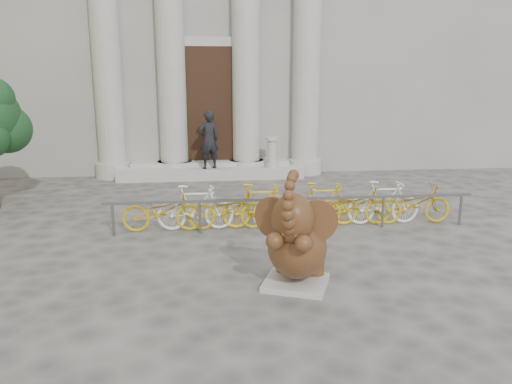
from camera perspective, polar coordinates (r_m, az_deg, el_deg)
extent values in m
plane|color=#474442|center=(7.57, -3.74, -12.49)|extent=(80.00, 80.00, 0.00)
cube|color=gray|center=(21.99, -5.77, 20.20)|extent=(22.00, 10.00, 12.00)
cube|color=black|center=(16.77, -5.33, 9.76)|extent=(2.40, 0.16, 4.00)
cylinder|color=#A8A59E|center=(16.90, -16.76, 15.07)|extent=(0.90, 0.90, 8.00)
cylinder|color=#A8A59E|center=(16.66, -9.74, 15.46)|extent=(0.90, 0.90, 8.00)
cylinder|color=#A8A59E|center=(16.70, -1.17, 15.63)|extent=(0.90, 0.90, 8.00)
cylinder|color=#A8A59E|center=(16.99, 5.82, 15.53)|extent=(0.90, 0.90, 8.00)
cube|color=#A8A59E|center=(16.51, -5.15, 2.29)|extent=(6.00, 1.20, 0.36)
cube|color=#A8A59E|center=(8.12, 4.58, -10.29)|extent=(1.22, 1.17, 0.10)
ellipsoid|color=black|center=(8.18, 4.91, -7.54)|extent=(1.04, 1.02, 0.62)
ellipsoid|color=black|center=(7.91, 4.68, -6.18)|extent=(1.29, 1.42, 1.01)
cylinder|color=black|center=(8.41, 3.28, -8.14)|extent=(0.38, 0.38, 0.25)
cylinder|color=black|center=(8.32, 6.83, -8.45)|extent=(0.38, 0.38, 0.25)
cylinder|color=black|center=(7.53, 2.55, -5.61)|extent=(0.43, 0.62, 0.39)
cylinder|color=black|center=(7.45, 5.76, -5.86)|extent=(0.43, 0.62, 0.39)
ellipsoid|color=black|center=(7.42, 4.25, -3.10)|extent=(0.84, 0.82, 0.77)
cylinder|color=black|center=(7.61, 1.99, -2.96)|extent=(0.54, 0.46, 0.66)
cylinder|color=black|center=(7.49, 6.89, -3.32)|extent=(0.66, 0.09, 0.66)
cone|color=beige|center=(7.31, 3.04, -4.61)|extent=(0.09, 0.23, 0.10)
cone|color=beige|center=(7.27, 4.83, -4.75)|extent=(0.19, 0.22, 0.10)
cube|color=slate|center=(10.71, 4.30, -0.79)|extent=(8.00, 0.06, 0.06)
cylinder|color=slate|center=(10.80, -16.02, -3.08)|extent=(0.06, 0.06, 0.70)
cylinder|color=slate|center=(10.63, -6.42, -2.89)|extent=(0.06, 0.06, 0.70)
cylinder|color=slate|center=(10.80, 4.26, -2.59)|extent=(0.06, 0.06, 0.70)
cylinder|color=slate|center=(11.32, 14.28, -2.23)|extent=(0.06, 0.06, 0.70)
cylinder|color=slate|center=(12.06, 22.33, -1.89)|extent=(0.06, 0.06, 0.70)
imported|color=gold|center=(10.87, -10.65, -1.86)|extent=(1.70, 0.50, 1.00)
imported|color=white|center=(10.83, -6.96, -1.78)|extent=(1.66, 0.47, 1.00)
imported|color=gold|center=(10.84, -3.26, -1.69)|extent=(1.70, 0.50, 1.00)
imported|color=gold|center=(10.90, 0.42, -1.59)|extent=(1.66, 0.47, 1.00)
imported|color=white|center=(11.00, 4.05, -1.49)|extent=(1.70, 0.50, 1.00)
imported|color=gold|center=(11.14, 7.59, -1.38)|extent=(1.66, 0.47, 1.00)
imported|color=gold|center=(11.32, 11.04, -1.28)|extent=(1.70, 0.50, 1.00)
imported|color=white|center=(11.54, 14.36, -1.17)|extent=(1.66, 0.47, 1.00)
imported|color=gold|center=(11.81, 17.54, -1.06)|extent=(1.70, 0.50, 1.00)
sphere|color=black|center=(13.98, -26.59, 6.46)|extent=(1.21, 1.21, 1.21)
imported|color=black|center=(16.00, -5.44, 5.95)|extent=(0.79, 0.66, 1.85)
cylinder|color=#A8A59E|center=(16.32, 1.78, 3.07)|extent=(0.40, 0.40, 0.12)
cylinder|color=#A8A59E|center=(16.26, 1.79, 4.42)|extent=(0.28, 0.28, 0.90)
cylinder|color=#A8A59E|center=(16.20, 1.81, 6.10)|extent=(0.40, 0.40, 0.10)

